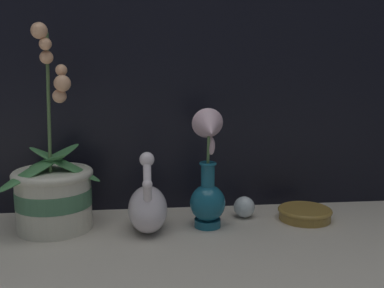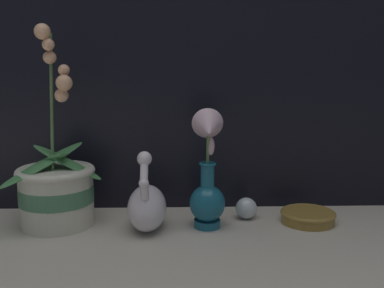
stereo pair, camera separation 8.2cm
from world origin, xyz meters
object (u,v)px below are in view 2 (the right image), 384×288
at_px(swan_figurine, 147,205).
at_px(amber_dish, 308,216).
at_px(blue_vase, 208,179).
at_px(glass_sphere, 246,208).
at_px(orchid_potted_plant, 56,188).

relative_size(swan_figurine, amber_dish, 1.47).
xyz_separation_m(blue_vase, glass_sphere, (0.11, 0.07, -0.10)).
relative_size(orchid_potted_plant, glass_sphere, 8.78).
xyz_separation_m(swan_figurine, glass_sphere, (0.25, 0.07, -0.03)).
distance_m(orchid_potted_plant, amber_dish, 0.64).
height_order(glass_sphere, amber_dish, glass_sphere).
xyz_separation_m(glass_sphere, amber_dish, (0.15, -0.03, -0.01)).
bearing_deg(glass_sphere, blue_vase, -148.09).
bearing_deg(amber_dish, blue_vase, -172.86).
xyz_separation_m(orchid_potted_plant, amber_dish, (0.63, -0.00, -0.08)).
relative_size(swan_figurine, blue_vase, 0.69).
bearing_deg(orchid_potted_plant, blue_vase, -5.16).
distance_m(swan_figurine, blue_vase, 0.16).
relative_size(orchid_potted_plant, swan_figurine, 2.41).
relative_size(blue_vase, glass_sphere, 5.27).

